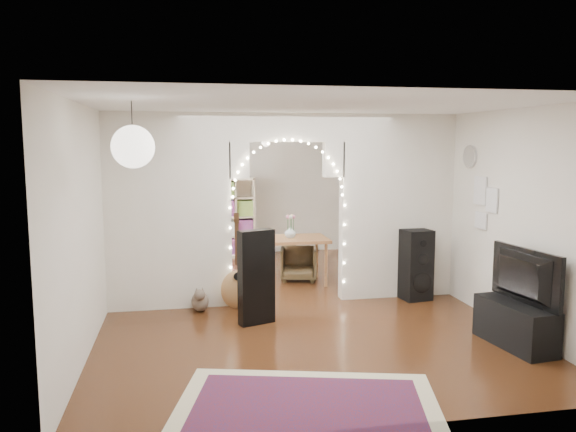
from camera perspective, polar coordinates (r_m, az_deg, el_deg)
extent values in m
plane|color=black|center=(8.26, -0.12, -8.62)|extent=(7.50, 7.50, 0.00)
cube|color=white|center=(7.95, -0.13, 10.42)|extent=(5.00, 7.50, 0.02)
cube|color=silver|center=(11.69, -3.51, 2.82)|extent=(5.00, 0.02, 2.70)
cube|color=silver|center=(4.41, 8.90, -4.90)|extent=(5.00, 0.02, 2.70)
cube|color=silver|center=(7.93, -18.17, 0.29)|extent=(0.02, 7.50, 2.70)
cube|color=silver|center=(8.80, 16.09, 1.04)|extent=(0.02, 7.50, 2.70)
cube|color=silver|center=(7.87, -12.02, 0.44)|extent=(1.70, 0.20, 2.70)
cube|color=silver|center=(8.46, 10.94, 0.94)|extent=(1.70, 0.20, 2.70)
cube|color=silver|center=(7.95, -0.12, 8.98)|extent=(1.60, 0.20, 0.40)
cube|color=white|center=(9.69, -16.68, 2.47)|extent=(0.04, 1.20, 1.40)
cylinder|color=white|center=(8.22, 18.04, 5.77)|extent=(0.03, 0.31, 0.31)
sphere|color=white|center=(5.43, -15.48, 6.79)|extent=(0.40, 0.40, 0.40)
cube|color=maroon|center=(5.06, 1.97, -19.32)|extent=(2.65, 2.24, 0.02)
cube|color=black|center=(7.13, -3.23, -6.22)|extent=(0.49, 0.30, 1.21)
ellipsoid|color=tan|center=(7.80, -5.19, -6.00)|extent=(0.48, 0.28, 0.55)
cube|color=black|center=(7.71, -5.23, -2.71)|extent=(0.06, 0.05, 0.63)
cube|color=black|center=(7.66, -5.26, -0.19)|extent=(0.08, 0.05, 0.14)
ellipsoid|color=brown|center=(7.86, -8.92, -8.57)|extent=(0.25, 0.38, 0.26)
sphere|color=brown|center=(7.68, -8.96, -7.94)|extent=(0.16, 0.16, 0.15)
cone|color=brown|center=(7.66, -9.26, -7.39)|extent=(0.05, 0.05, 0.05)
cone|color=brown|center=(7.66, -8.68, -7.37)|extent=(0.05, 0.05, 0.05)
cylinder|color=brown|center=(8.08, -8.88, -8.78)|extent=(0.05, 0.25, 0.08)
cube|color=black|center=(8.45, 12.87, -4.84)|extent=(0.45, 0.40, 1.03)
cylinder|color=black|center=(8.35, 13.48, -6.62)|extent=(0.30, 0.06, 0.30)
cylinder|color=black|center=(8.28, 13.55, -4.30)|extent=(0.16, 0.04, 0.16)
cylinder|color=black|center=(8.24, 13.60, -2.74)|extent=(0.09, 0.03, 0.09)
cube|color=black|center=(6.94, 22.09, -10.19)|extent=(0.52, 1.04, 0.50)
imported|color=black|center=(6.79, 22.32, -5.68)|extent=(0.27, 1.08, 0.62)
cube|color=beige|center=(11.42, -7.31, -0.11)|extent=(1.61, 0.79, 1.60)
cube|color=brown|center=(9.13, 0.23, -2.38)|extent=(1.20, 0.80, 0.05)
cylinder|color=brown|center=(8.81, -2.72, -5.26)|extent=(0.05, 0.05, 0.70)
cylinder|color=brown|center=(9.00, 3.88, -4.98)|extent=(0.05, 0.05, 0.70)
cylinder|color=brown|center=(9.43, -3.25, -4.41)|extent=(0.05, 0.05, 0.70)
cylinder|color=brown|center=(9.61, 2.93, -4.18)|extent=(0.05, 0.05, 0.70)
imported|color=white|center=(9.11, 0.23, -1.64)|extent=(0.18, 0.18, 0.19)
imported|color=#4A3C25|center=(8.42, -8.96, -6.75)|extent=(0.57, 0.58, 0.47)
imported|color=#4A3C25|center=(9.43, 1.07, -4.87)|extent=(0.71, 0.72, 0.55)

